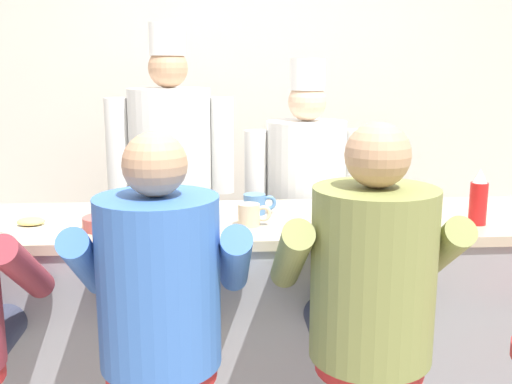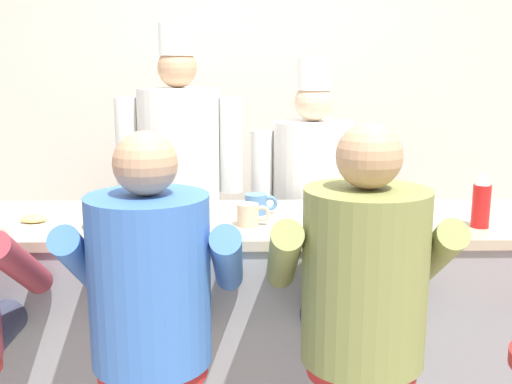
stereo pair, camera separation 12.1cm
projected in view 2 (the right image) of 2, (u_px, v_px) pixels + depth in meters
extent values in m
cube|color=beige|center=(263.00, 107.00, 4.03)|extent=(10.00, 0.06, 2.70)
cube|color=gray|center=(272.00, 330.00, 2.65)|extent=(2.65, 0.67, 0.95)
cube|color=tan|center=(273.00, 222.00, 2.55)|extent=(2.70, 0.70, 0.04)
cylinder|color=red|center=(481.00, 206.00, 2.38)|extent=(0.07, 0.07, 0.17)
cone|color=white|center=(483.00, 178.00, 2.36)|extent=(0.06, 0.06, 0.06)
cylinder|color=yellow|center=(379.00, 201.00, 2.50)|extent=(0.07, 0.07, 0.16)
cone|color=yellow|center=(380.00, 176.00, 2.48)|extent=(0.05, 0.05, 0.05)
cylinder|color=orange|center=(354.00, 218.00, 2.29)|extent=(0.03, 0.03, 0.13)
cylinder|color=#287F2D|center=(354.00, 201.00, 2.28)|extent=(0.02, 0.02, 0.01)
cylinder|color=white|center=(34.00, 224.00, 2.41)|extent=(0.25, 0.25, 0.02)
ellipsoid|color=#E0BC60|center=(34.00, 219.00, 2.40)|extent=(0.11, 0.09, 0.03)
cylinder|color=#B24C47|center=(105.00, 221.00, 2.39)|extent=(0.17, 0.17, 0.05)
cylinder|color=#4C7AB2|center=(256.00, 204.00, 2.61)|extent=(0.10, 0.10, 0.09)
torus|color=#4C7AB2|center=(270.00, 203.00, 2.61)|extent=(0.07, 0.02, 0.07)
cylinder|color=beige|center=(248.00, 215.00, 2.41)|extent=(0.09, 0.09, 0.09)
torus|color=beige|center=(262.00, 214.00, 2.41)|extent=(0.07, 0.02, 0.07)
cylinder|color=maroon|center=(20.00, 265.00, 2.00)|extent=(0.10, 0.40, 0.32)
cylinder|color=red|center=(153.00, 366.00, 1.97)|extent=(0.36, 0.36, 0.05)
cylinder|color=#33384C|center=(134.00, 330.00, 2.15)|extent=(0.15, 0.39, 0.15)
cylinder|color=#33384C|center=(188.00, 329.00, 2.15)|extent=(0.15, 0.39, 0.15)
cylinder|color=#3866B7|center=(150.00, 280.00, 1.91)|extent=(0.39, 0.39, 0.55)
cylinder|color=#3866B7|center=(82.00, 261.00, 2.00)|extent=(0.10, 0.42, 0.34)
cylinder|color=#3866B7|center=(228.00, 260.00, 2.01)|extent=(0.10, 0.42, 0.34)
sphere|color=tan|center=(145.00, 163.00, 1.83)|extent=(0.20, 0.20, 0.20)
cylinder|color=red|center=(361.00, 365.00, 1.98)|extent=(0.36, 0.36, 0.05)
cylinder|color=#33384C|center=(323.00, 328.00, 2.16)|extent=(0.15, 0.40, 0.15)
cylinder|color=#33384C|center=(379.00, 327.00, 2.17)|extent=(0.15, 0.40, 0.15)
cylinder|color=olive|center=(364.00, 276.00, 1.91)|extent=(0.40, 0.40, 0.57)
cylinder|color=olive|center=(283.00, 257.00, 2.02)|extent=(0.10, 0.43, 0.35)
cylinder|color=olive|center=(433.00, 256.00, 2.02)|extent=(0.10, 0.43, 0.35)
sphere|color=tan|center=(369.00, 156.00, 1.83)|extent=(0.21, 0.21, 0.21)
cube|color=#232328|center=(182.00, 269.00, 3.58)|extent=(0.36, 0.20, 0.86)
cube|color=white|center=(181.00, 244.00, 3.50)|extent=(0.32, 0.02, 0.51)
cylinder|color=white|center=(179.00, 145.00, 3.43)|extent=(0.46, 0.46, 0.64)
sphere|color=tan|center=(177.00, 68.00, 3.34)|extent=(0.22, 0.22, 0.22)
cylinder|color=white|center=(176.00, 39.00, 3.31)|extent=(0.20, 0.20, 0.18)
cylinder|color=white|center=(127.00, 145.00, 3.42)|extent=(0.13, 0.13, 0.55)
cylinder|color=white|center=(231.00, 145.00, 3.43)|extent=(0.13, 0.13, 0.55)
cube|color=#232328|center=(310.00, 297.00, 3.28)|extent=(0.32, 0.18, 0.77)
cube|color=white|center=(311.00, 273.00, 3.20)|extent=(0.29, 0.02, 0.46)
cylinder|color=white|center=(312.00, 176.00, 3.14)|extent=(0.42, 0.42, 0.57)
sphere|color=#DBB28E|center=(314.00, 102.00, 3.06)|extent=(0.20, 0.20, 0.20)
cylinder|color=white|center=(314.00, 74.00, 3.03)|extent=(0.18, 0.18, 0.16)
cylinder|color=white|center=(262.00, 177.00, 3.13)|extent=(0.12, 0.12, 0.49)
cylinder|color=white|center=(363.00, 177.00, 3.14)|extent=(0.12, 0.12, 0.49)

